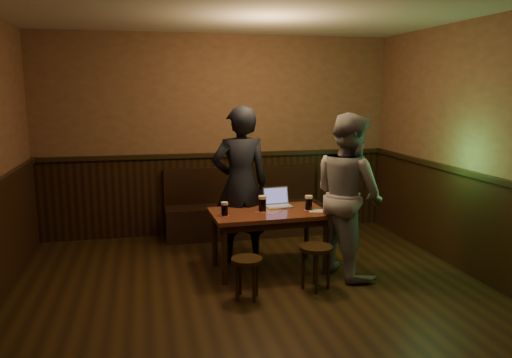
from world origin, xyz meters
The scene contains 12 objects.
room centered at (0.00, 0.22, 1.20)m, with size 5.04×6.04×2.84m.
bench centered at (0.31, 2.75, 0.31)m, with size 2.20×0.50×0.95m.
pub_table centered at (0.31, 1.28, 0.60)m, with size 1.32×0.79×0.70m.
stool_left centered at (-0.09, 0.56, 0.33)m, with size 0.41×0.41×0.42m.
stool_right centered at (0.65, 0.64, 0.37)m, with size 0.42×0.42×0.46m.
pint_left centered at (-0.21, 1.19, 0.77)m, with size 0.10×0.10×0.15m.
pint_mid centered at (0.24, 1.29, 0.78)m, with size 0.12×0.12×0.18m.
pint_right centered at (0.77, 1.24, 0.78)m, with size 0.11×0.11×0.17m.
laptop centered at (0.47, 1.50, 0.75)m, with size 0.32×0.27×0.22m.
menu centered at (0.86, 1.17, 0.69)m, with size 0.22×0.15×0.00m, color silver.
person_suit centered at (0.07, 1.69, 0.93)m, with size 0.68×0.45×1.86m, color black.
person_grey centered at (1.14, 1.01, 0.90)m, with size 0.87×0.68×1.80m, color gray.
Camera 1 is at (-1.03, -4.00, 2.04)m, focal length 35.00 mm.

